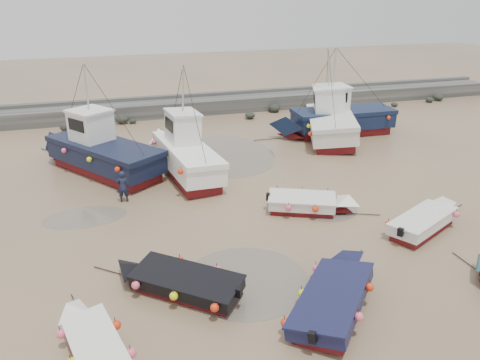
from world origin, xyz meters
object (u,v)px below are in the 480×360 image
at_px(dinghy_0, 97,344).
at_px(cabin_boat_3, 332,119).
at_px(dinghy_3, 427,219).
at_px(dinghy_5, 309,201).
at_px(dinghy_1, 338,294).
at_px(person, 124,201).
at_px(cabin_boat_2, 335,117).
at_px(dinghy_4, 179,279).
at_px(cabin_boat_0, 98,150).
at_px(cabin_boat_1, 183,152).

distance_m(dinghy_0, cabin_boat_3, 24.27).
bearing_deg(dinghy_3, dinghy_5, -152.15).
height_order(dinghy_1, person, dinghy_1).
xyz_separation_m(dinghy_3, person, (-12.92, 6.91, -0.55)).
bearing_deg(cabin_boat_2, dinghy_5, 149.25).
height_order(dinghy_3, dinghy_4, same).
xyz_separation_m(dinghy_5, person, (-8.58, 3.76, -0.56)).
bearing_deg(dinghy_4, dinghy_5, -17.46).
relative_size(cabin_boat_0, cabin_boat_3, 0.95).
height_order(dinghy_5, cabin_boat_1, cabin_boat_1).
xyz_separation_m(dinghy_4, person, (-1.43, 8.34, -0.54)).
height_order(cabin_boat_0, cabin_boat_1, same).
bearing_deg(dinghy_4, dinghy_1, -75.70).
bearing_deg(dinghy_0, dinghy_1, -13.43).
xyz_separation_m(dinghy_4, cabin_boat_1, (2.16, 11.27, 0.81)).
bearing_deg(dinghy_3, dinghy_1, -85.30).
distance_m(dinghy_1, cabin_boat_3, 19.63).
distance_m(dinghy_1, dinghy_5, 7.31).
xyz_separation_m(dinghy_1, person, (-6.48, 10.77, -0.54)).
xyz_separation_m(dinghy_1, cabin_boat_3, (8.57, 17.65, 0.80)).
bearing_deg(dinghy_0, cabin_boat_2, 32.44).
xyz_separation_m(cabin_boat_3, person, (-15.05, -6.88, -1.33)).
height_order(cabin_boat_0, cabin_boat_3, same).
bearing_deg(cabin_boat_1, dinghy_3, -54.43).
distance_m(dinghy_1, dinghy_3, 7.50).
height_order(dinghy_1, dinghy_3, same).
distance_m(dinghy_4, cabin_boat_1, 11.50).
height_order(dinghy_5, person, dinghy_5).
height_order(dinghy_1, cabin_boat_2, cabin_boat_2).
height_order(dinghy_1, cabin_boat_3, cabin_boat_3).
distance_m(dinghy_4, person, 8.48).
xyz_separation_m(dinghy_3, cabin_boat_2, (2.71, 14.36, 0.78)).
bearing_deg(dinghy_0, cabin_boat_0, 74.13).
bearing_deg(cabin_boat_1, cabin_boat_0, 150.61).
xyz_separation_m(dinghy_3, cabin_boat_3, (2.13, 13.79, 0.79)).
height_order(dinghy_0, person, dinghy_0).
bearing_deg(person, cabin_boat_0, -75.08).
relative_size(dinghy_1, cabin_boat_0, 0.58).
bearing_deg(dinghy_1, cabin_boat_2, 105.03).
bearing_deg(dinghy_5, dinghy_1, 7.04).
bearing_deg(person, dinghy_5, 158.24).
bearing_deg(dinghy_3, cabin_boat_2, 143.11).
height_order(dinghy_0, dinghy_4, same).
bearing_deg(cabin_boat_1, dinghy_1, -85.99).
bearing_deg(dinghy_4, dinghy_0, 172.63).
relative_size(cabin_boat_1, person, 5.94).
bearing_deg(dinghy_0, dinghy_4, 27.92).
bearing_deg(cabin_boat_3, dinghy_0, -111.76).
distance_m(dinghy_3, cabin_boat_3, 13.98).
xyz_separation_m(cabin_boat_0, cabin_boat_1, (4.69, -1.84, 0.04)).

